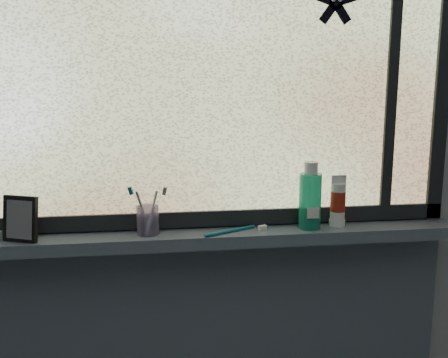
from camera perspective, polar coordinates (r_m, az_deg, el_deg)
wall_back at (r=1.60m, az=-2.08°, el=2.71°), size 3.00×0.01×2.50m
windowsill at (r=1.58m, az=-1.73°, el=-6.69°), size 1.62×0.14×0.04m
window_pane at (r=1.56m, az=-2.06°, el=12.83°), size 1.50×0.01×1.00m
frame_bottom at (r=1.61m, az=-1.93°, el=-4.48°), size 1.60×0.03×0.05m
frame_right at (r=1.81m, az=23.73°, el=11.66°), size 0.05×0.03×1.10m
frame_mullion at (r=1.73m, az=18.66°, el=12.08°), size 0.03×0.03×1.00m
starfish_sticker at (r=1.66m, az=12.65°, el=19.06°), size 0.15×0.02×0.15m
vanity_mirror at (r=1.58m, az=-22.25°, el=-4.23°), size 0.12×0.09×0.13m
toothbrush_cup at (r=1.55m, az=-8.70°, el=-4.65°), size 0.08×0.08×0.09m
toothbrush_lying at (r=1.56m, az=0.72°, el=-5.86°), size 0.22×0.13×0.02m
mouthwash_bottle at (r=1.60m, az=9.83°, el=-1.86°), size 0.09×0.09×0.18m
cream_tube at (r=1.65m, az=12.89°, el=-2.24°), size 0.06×0.06×0.12m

